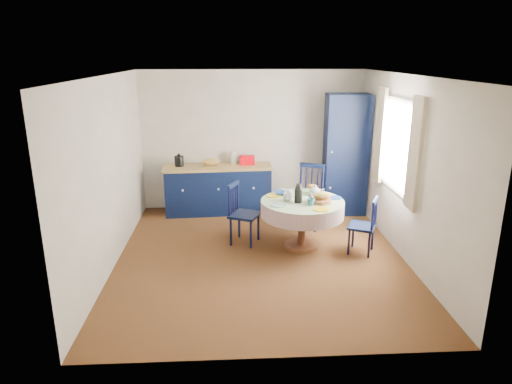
% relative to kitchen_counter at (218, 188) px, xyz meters
% --- Properties ---
extents(floor, '(4.50, 4.50, 0.00)m').
position_rel_kitchen_counter_xyz_m(floor, '(0.64, -1.96, -0.45)').
color(floor, black).
rests_on(floor, ground).
extents(ceiling, '(4.50, 4.50, 0.00)m').
position_rel_kitchen_counter_xyz_m(ceiling, '(0.64, -1.96, 2.05)').
color(ceiling, white).
rests_on(ceiling, wall_back).
extents(wall_back, '(4.00, 0.02, 2.50)m').
position_rel_kitchen_counter_xyz_m(wall_back, '(0.64, 0.29, 0.80)').
color(wall_back, silver).
rests_on(wall_back, floor).
extents(wall_left, '(0.02, 4.50, 2.50)m').
position_rel_kitchen_counter_xyz_m(wall_left, '(-1.36, -1.96, 0.80)').
color(wall_left, silver).
rests_on(wall_left, floor).
extents(wall_right, '(0.02, 4.50, 2.50)m').
position_rel_kitchen_counter_xyz_m(wall_right, '(2.64, -1.96, 0.80)').
color(wall_right, silver).
rests_on(wall_right, floor).
extents(window, '(0.10, 1.74, 1.45)m').
position_rel_kitchen_counter_xyz_m(window, '(2.59, -1.66, 1.08)').
color(window, white).
rests_on(window, wall_right).
extents(kitchen_counter, '(1.95, 0.71, 1.10)m').
position_rel_kitchen_counter_xyz_m(kitchen_counter, '(0.00, 0.00, 0.00)').
color(kitchen_counter, black).
rests_on(kitchen_counter, floor).
extents(pantry_cabinet, '(0.77, 0.57, 2.11)m').
position_rel_kitchen_counter_xyz_m(pantry_cabinet, '(2.26, -0.11, 0.61)').
color(pantry_cabinet, black).
rests_on(pantry_cabinet, floor).
extents(dining_table, '(1.21, 1.21, 1.01)m').
position_rel_kitchen_counter_xyz_m(dining_table, '(1.27, -1.66, 0.16)').
color(dining_table, '#542D18').
rests_on(dining_table, floor).
extents(chair_left, '(0.53, 0.54, 0.93)m').
position_rel_kitchen_counter_xyz_m(chair_left, '(0.40, -1.43, 0.03)').
color(chair_left, black).
rests_on(chair_left, floor).
extents(chair_far, '(0.61, 0.60, 1.03)m').
position_rel_kitchen_counter_xyz_m(chair_far, '(1.51, -0.79, 0.08)').
color(chair_far, black).
rests_on(chair_far, floor).
extents(chair_right, '(0.48, 0.49, 0.83)m').
position_rel_kitchen_counter_xyz_m(chair_right, '(2.13, -1.90, -0.02)').
color(chair_right, black).
rests_on(chair_right, floor).
extents(mug_a, '(0.14, 0.14, 0.11)m').
position_rel_kitchen_counter_xyz_m(mug_a, '(1.05, -1.64, 0.34)').
color(mug_a, silver).
rests_on(mug_a, dining_table).
extents(mug_b, '(0.11, 0.11, 0.10)m').
position_rel_kitchen_counter_xyz_m(mug_b, '(1.35, -1.87, 0.33)').
color(mug_b, '#275F6D').
rests_on(mug_b, dining_table).
extents(mug_c, '(0.13, 0.13, 0.10)m').
position_rel_kitchen_counter_xyz_m(mug_c, '(1.53, -1.37, 0.33)').
color(mug_c, black).
rests_on(mug_c, dining_table).
extents(mug_d, '(0.09, 0.09, 0.08)m').
position_rel_kitchen_counter_xyz_m(mug_d, '(1.05, -1.34, 0.32)').
color(mug_d, silver).
rests_on(mug_d, dining_table).
extents(cobalt_bowl, '(0.22, 0.22, 0.05)m').
position_rel_kitchen_counter_xyz_m(cobalt_bowl, '(1.00, -1.35, 0.31)').
color(cobalt_bowl, navy).
rests_on(cobalt_bowl, dining_table).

